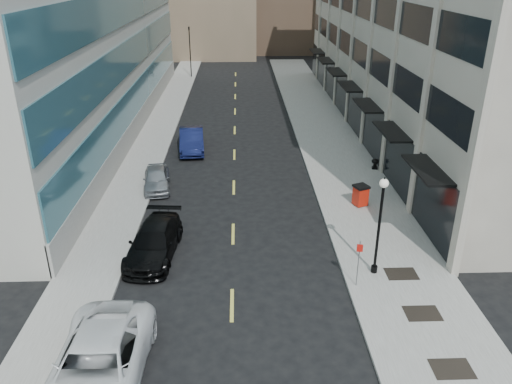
{
  "coord_description": "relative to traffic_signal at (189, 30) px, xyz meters",
  "views": [
    {
      "loc": [
        0.42,
        -14.83,
        12.78
      ],
      "look_at": [
        1.22,
        8.72,
        2.06
      ],
      "focal_mm": 35.0,
      "sensor_mm": 36.0,
      "label": 1
    }
  ],
  "objects": [
    {
      "name": "car_white_van",
      "position": [
        1.18,
        -50.28,
        -4.83
      ],
      "size": [
        3.03,
        6.43,
        1.78
      ],
      "primitive_type": "imported",
      "rotation": [
        0.0,
        0.0,
        -0.01
      ],
      "color": "white",
      "rests_on": "ground"
    },
    {
      "name": "car_black_pickup",
      "position": [
        1.75,
        -42.0,
        -4.97
      ],
      "size": [
        2.54,
        5.34,
        1.5
      ],
      "primitive_type": "imported",
      "rotation": [
        0.0,
        0.0,
        -0.09
      ],
      "color": "black",
      "rests_on": "ground"
    },
    {
      "name": "grate_mid",
      "position": [
        13.1,
        -47.0,
        -5.56
      ],
      "size": [
        1.4,
        1.0,
        0.01
      ],
      "primitive_type": "cube",
      "color": "black",
      "rests_on": "sidewalk_right"
    },
    {
      "name": "building_right",
      "position": [
        22.44,
        -21.01,
        3.28
      ],
      "size": [
        15.3,
        46.5,
        18.25
      ],
      "color": "#C0B4A3",
      "rests_on": "ground"
    },
    {
      "name": "sign_post",
      "position": [
        10.87,
        -45.01,
        -4.13
      ],
      "size": [
        0.26,
        0.08,
        2.2
      ],
      "rotation": [
        0.0,
        0.0,
        -0.2
      ],
      "color": "slate",
      "rests_on": "sidewalk_right"
    },
    {
      "name": "car_silver_sedan",
      "position": [
        0.7,
        -34.0,
        -5.04
      ],
      "size": [
        2.11,
        4.14,
        1.35
      ],
      "primitive_type": "imported",
      "rotation": [
        0.0,
        0.0,
        0.13
      ],
      "color": "gray",
      "rests_on": "ground"
    },
    {
      "name": "urn_planter",
      "position": [
        15.1,
        -31.5,
        -5.14
      ],
      "size": [
        0.51,
        0.51,
        0.71
      ],
      "rotation": [
        0.0,
        0.0,
        -0.24
      ],
      "color": "black",
      "rests_on": "sidewalk_right"
    },
    {
      "name": "trash_bin",
      "position": [
        12.8,
        -37.13,
        -4.9
      ],
      "size": [
        1.0,
        1.0,
        1.24
      ],
      "rotation": [
        0.0,
        0.0,
        0.4
      ],
      "color": "red",
      "rests_on": "sidewalk_right"
    },
    {
      "name": "building_left",
      "position": [
        -10.45,
        -21.0,
        4.27
      ],
      "size": [
        16.14,
        46.0,
        20.0
      ],
      "color": "beige",
      "rests_on": "ground"
    },
    {
      "name": "grate_near",
      "position": [
        13.1,
        -50.0,
        -5.56
      ],
      "size": [
        1.4,
        1.0,
        0.01
      ],
      "primitive_type": "cube",
      "color": "black",
      "rests_on": "sidewalk_right"
    },
    {
      "name": "sidewalk_left",
      "position": [
        -1.0,
        -28.0,
        -5.64
      ],
      "size": [
        3.0,
        80.0,
        0.15
      ],
      "primitive_type": "cube",
      "color": "gray",
      "rests_on": "ground"
    },
    {
      "name": "ground",
      "position": [
        5.5,
        -48.0,
        -5.72
      ],
      "size": [
        160.0,
        160.0,
        0.0
      ],
      "primitive_type": "plane",
      "color": "black",
      "rests_on": "ground"
    },
    {
      "name": "grate_far",
      "position": [
        13.1,
        -44.2,
        -5.56
      ],
      "size": [
        1.4,
        1.0,
        0.01
      ],
      "primitive_type": "cube",
      "color": "black",
      "rests_on": "sidewalk_right"
    },
    {
      "name": "car_blue_sedan",
      "position": [
        2.3,
        -27.0,
        -4.89
      ],
      "size": [
        2.2,
        5.14,
        1.65
      ],
      "primitive_type": "imported",
      "rotation": [
        0.0,
        0.0,
        0.09
      ],
      "color": "#121844",
      "rests_on": "ground"
    },
    {
      "name": "lamppost",
      "position": [
        11.9,
        -44.0,
        -2.82
      ],
      "size": [
        0.39,
        0.39,
        4.68
      ],
      "color": "black",
      "rests_on": "sidewalk_right"
    },
    {
      "name": "traffic_signal",
      "position": [
        0.0,
        0.0,
        0.0
      ],
      "size": [
        0.66,
        0.66,
        6.98
      ],
      "color": "black",
      "rests_on": "ground"
    },
    {
      "name": "road_centerline",
      "position": [
        5.5,
        -31.0,
        -5.71
      ],
      "size": [
        0.15,
        68.2,
        0.01
      ],
      "color": "#D8CC4C",
      "rests_on": "ground"
    },
    {
      "name": "sidewalk_right",
      "position": [
        13.0,
        -28.0,
        -5.64
      ],
      "size": [
        5.0,
        80.0,
        0.15
      ],
      "primitive_type": "cube",
      "color": "gray",
      "rests_on": "ground"
    }
  ]
}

